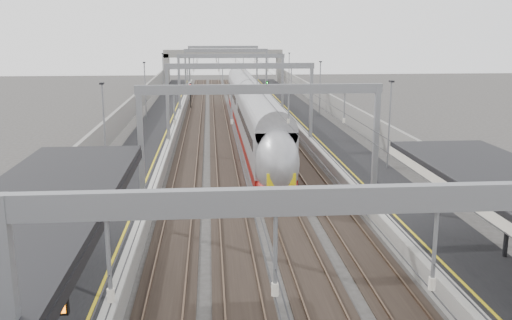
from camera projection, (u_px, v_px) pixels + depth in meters
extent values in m
cube|color=black|center=(153.00, 139.00, 52.99)|extent=(4.00, 120.00, 1.00)
cube|color=black|center=(322.00, 136.00, 54.26)|extent=(4.00, 120.00, 1.00)
cube|color=black|center=(191.00, 143.00, 53.37)|extent=(2.40, 140.00, 0.08)
cube|color=brown|center=(183.00, 142.00, 53.29)|extent=(0.07, 140.00, 0.14)
cube|color=brown|center=(198.00, 142.00, 53.41)|extent=(0.07, 140.00, 0.14)
cube|color=black|center=(223.00, 143.00, 53.61)|extent=(2.40, 140.00, 0.08)
cube|color=brown|center=(215.00, 142.00, 53.53)|extent=(0.07, 140.00, 0.14)
cube|color=brown|center=(230.00, 142.00, 53.64)|extent=(0.07, 140.00, 0.14)
cube|color=black|center=(254.00, 142.00, 53.84)|extent=(2.40, 140.00, 0.08)
cube|color=brown|center=(247.00, 141.00, 53.77)|extent=(0.07, 140.00, 0.14)
cube|color=brown|center=(262.00, 141.00, 53.88)|extent=(0.07, 140.00, 0.14)
cube|color=black|center=(286.00, 142.00, 54.08)|extent=(2.40, 140.00, 0.08)
cube|color=brown|center=(278.00, 141.00, 54.00)|extent=(0.07, 140.00, 0.14)
cube|color=brown|center=(293.00, 141.00, 54.12)|extent=(0.07, 140.00, 0.14)
cube|color=gray|center=(358.00, 199.00, 10.31)|extent=(13.00, 0.25, 0.50)
cube|color=gray|center=(141.00, 148.00, 29.93)|extent=(0.28, 0.28, 6.60)
cube|color=gray|center=(376.00, 144.00, 30.93)|extent=(0.28, 0.28, 6.60)
cube|color=gray|center=(260.00, 89.00, 29.75)|extent=(13.00, 0.25, 0.50)
cube|color=gray|center=(168.00, 102.00, 49.37)|extent=(0.28, 0.28, 6.60)
cube|color=gray|center=(311.00, 101.00, 50.36)|extent=(0.28, 0.28, 6.60)
cube|color=gray|center=(240.00, 66.00, 49.19)|extent=(13.00, 0.25, 0.50)
cube|color=gray|center=(179.00, 82.00, 68.80)|extent=(0.28, 0.28, 6.60)
cube|color=gray|center=(283.00, 81.00, 69.80)|extent=(0.28, 0.28, 6.60)
cube|color=gray|center=(231.00, 56.00, 68.63)|extent=(13.00, 0.25, 0.50)
cube|color=gray|center=(186.00, 71.00, 88.24)|extent=(0.28, 0.28, 6.60)
cube|color=gray|center=(266.00, 70.00, 89.24)|extent=(0.28, 0.28, 6.60)
cube|color=gray|center=(226.00, 50.00, 88.06)|extent=(13.00, 0.25, 0.50)
cube|color=gray|center=(189.00, 64.00, 105.73)|extent=(0.28, 0.28, 6.60)
cube|color=gray|center=(257.00, 64.00, 106.73)|extent=(0.28, 0.28, 6.60)
cube|color=gray|center=(223.00, 47.00, 105.56)|extent=(13.00, 0.25, 0.50)
cylinder|color=#262628|center=(191.00, 80.00, 57.02)|extent=(0.03, 140.00, 0.03)
cylinder|color=#262628|center=(221.00, 80.00, 57.25)|extent=(0.03, 140.00, 0.03)
cylinder|color=#262628|center=(251.00, 80.00, 57.49)|extent=(0.03, 140.00, 0.03)
cylinder|color=#262628|center=(280.00, 79.00, 57.73)|extent=(0.03, 140.00, 0.03)
cylinder|color=black|center=(30.00, 224.00, 22.17)|extent=(0.20, 0.20, 4.00)
cube|color=black|center=(31.00, 304.00, 12.35)|extent=(1.60, 0.15, 0.55)
cube|color=#FF6A05|center=(30.00, 306.00, 12.28)|extent=(1.50, 0.02, 0.42)
cylinder|color=black|center=(509.00, 211.00, 23.71)|extent=(0.20, 0.20, 4.00)
cube|color=gray|center=(223.00, 53.00, 105.81)|extent=(22.00, 2.20, 1.40)
cube|color=gray|center=(167.00, 71.00, 105.67)|extent=(1.00, 2.20, 6.20)
cube|color=gray|center=(279.00, 70.00, 107.33)|extent=(1.00, 2.20, 6.20)
cube|color=gray|center=(117.00, 128.00, 52.49)|extent=(0.30, 120.00, 3.20)
cube|color=gray|center=(356.00, 125.00, 54.27)|extent=(0.30, 120.00, 3.20)
cube|color=maroon|center=(260.00, 149.00, 47.75)|extent=(2.76, 23.50, 0.82)
cube|color=gray|center=(260.00, 127.00, 47.32)|extent=(2.76, 23.50, 3.07)
cube|color=black|center=(271.00, 178.00, 39.83)|extent=(2.04, 2.45, 0.51)
cube|color=maroon|center=(243.00, 111.00, 70.99)|extent=(2.76, 23.50, 0.82)
cube|color=gray|center=(243.00, 95.00, 70.56)|extent=(2.76, 23.50, 3.07)
cube|color=black|center=(248.00, 124.00, 63.07)|extent=(2.04, 2.45, 0.51)
ellipsoid|color=gray|center=(277.00, 163.00, 35.77)|extent=(2.76, 5.31, 4.29)
cube|color=yellow|center=(281.00, 186.00, 33.84)|extent=(1.74, 0.12, 1.53)
cube|color=black|center=(281.00, 159.00, 33.94)|extent=(1.64, 0.59, 0.96)
cylinder|color=black|center=(191.00, 98.00, 76.55)|extent=(0.12, 0.12, 3.00)
cube|color=black|center=(190.00, 86.00, 76.20)|extent=(0.32, 0.22, 0.75)
sphere|color=red|center=(190.00, 85.00, 76.04)|extent=(0.16, 0.16, 0.16)
cylinder|color=black|center=(253.00, 97.00, 77.32)|extent=(0.12, 0.12, 3.00)
cube|color=black|center=(253.00, 85.00, 76.96)|extent=(0.32, 0.22, 0.75)
sphere|color=red|center=(253.00, 84.00, 76.80)|extent=(0.16, 0.16, 0.16)
cylinder|color=black|center=(267.00, 95.00, 79.86)|extent=(0.12, 0.12, 3.00)
cube|color=black|center=(267.00, 84.00, 79.50)|extent=(0.32, 0.22, 0.75)
sphere|color=#0CE526|center=(267.00, 83.00, 79.34)|extent=(0.16, 0.16, 0.16)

